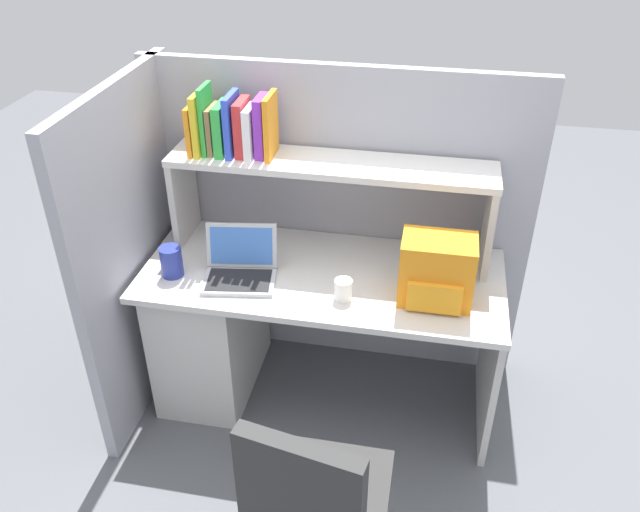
# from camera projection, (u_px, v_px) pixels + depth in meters

# --- Properties ---
(ground_plane) EXTENTS (8.00, 8.00, 0.00)m
(ground_plane) POSITION_uv_depth(u_px,v_px,m) (322.00, 392.00, 3.29)
(ground_plane) COLOR #595B60
(desk) EXTENTS (1.60, 0.70, 0.73)m
(desk) POSITION_uv_depth(u_px,v_px,m) (243.00, 320.00, 3.13)
(desk) COLOR silver
(desk) RESTS_ON ground_plane
(cubicle_partition_rear) EXTENTS (1.84, 0.05, 1.55)m
(cubicle_partition_rear) POSITION_uv_depth(u_px,v_px,m) (337.00, 222.00, 3.18)
(cubicle_partition_rear) COLOR #9E9EA8
(cubicle_partition_rear) RESTS_ON ground_plane
(cubicle_partition_left) EXTENTS (0.05, 1.06, 1.55)m
(cubicle_partition_left) POSITION_uv_depth(u_px,v_px,m) (137.00, 251.00, 2.96)
(cubicle_partition_left) COLOR #9E9EA8
(cubicle_partition_left) RESTS_ON ground_plane
(overhead_hutch) EXTENTS (1.44, 0.28, 0.45)m
(overhead_hutch) POSITION_uv_depth(u_px,v_px,m) (331.00, 182.00, 2.87)
(overhead_hutch) COLOR beige
(overhead_hutch) RESTS_ON desk
(reference_books_on_shelf) EXTENTS (0.37, 0.19, 0.30)m
(reference_books_on_shelf) POSITION_uv_depth(u_px,v_px,m) (232.00, 126.00, 2.82)
(reference_books_on_shelf) COLOR orange
(reference_books_on_shelf) RESTS_ON overhead_hutch
(laptop) EXTENTS (0.35, 0.30, 0.22)m
(laptop) POSITION_uv_depth(u_px,v_px,m) (240.00, 268.00, 2.84)
(laptop) COLOR #B7BABF
(laptop) RESTS_ON desk
(backpack) EXTENTS (0.30, 0.23, 0.28)m
(backpack) POSITION_uv_depth(u_px,v_px,m) (437.00, 271.00, 2.66)
(backpack) COLOR orange
(backpack) RESTS_ON desk
(computer_mouse) EXTENTS (0.10, 0.12, 0.03)m
(computer_mouse) POSITION_uv_depth(u_px,v_px,m) (174.00, 255.00, 2.99)
(computer_mouse) COLOR silver
(computer_mouse) RESTS_ON desk
(paper_cup) EXTENTS (0.08, 0.08, 0.09)m
(paper_cup) POSITION_uv_depth(u_px,v_px,m) (343.00, 290.00, 2.71)
(paper_cup) COLOR white
(paper_cup) RESTS_ON desk
(snack_canister) EXTENTS (0.10, 0.10, 0.14)m
(snack_canister) POSITION_uv_depth(u_px,v_px,m) (171.00, 261.00, 2.85)
(snack_canister) COLOR navy
(snack_canister) RESTS_ON desk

